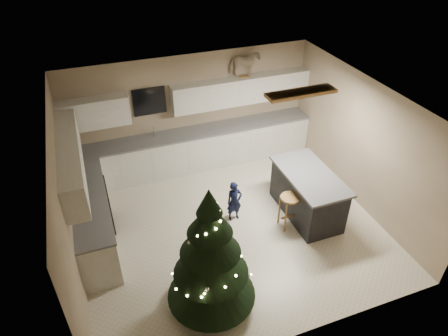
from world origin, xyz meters
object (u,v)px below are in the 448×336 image
(bar_stool, at_px, (290,204))
(rocking_horse, at_px, (244,64))
(island, at_px, (307,194))
(christmas_tree, at_px, (211,261))
(toddler, at_px, (234,201))

(bar_stool, relative_size, rocking_horse, 1.02)
(island, height_order, christmas_tree, christmas_tree)
(bar_stool, height_order, toddler, toddler)
(christmas_tree, distance_m, rocking_horse, 4.59)
(bar_stool, distance_m, toddler, 1.06)
(island, bearing_deg, christmas_tree, -150.91)
(toddler, distance_m, rocking_horse, 3.02)
(toddler, bearing_deg, bar_stool, -33.66)
(toddler, bearing_deg, rocking_horse, 61.85)
(island, xyz_separation_m, toddler, (-1.40, 0.34, -0.05))
(bar_stool, bearing_deg, island, 22.58)
(bar_stool, bearing_deg, christmas_tree, -149.33)
(bar_stool, distance_m, rocking_horse, 3.22)
(christmas_tree, relative_size, toddler, 2.64)
(bar_stool, xyz_separation_m, toddler, (-0.90, 0.55, -0.10))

